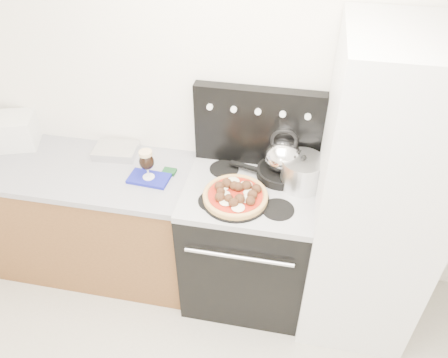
% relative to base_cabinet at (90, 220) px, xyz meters
% --- Properties ---
extents(room_shell, '(3.52, 3.01, 2.52)m').
position_rel_base_cabinet_xyz_m(room_shell, '(1.02, -0.91, 0.82)').
color(room_shell, beige).
rests_on(room_shell, ground).
extents(base_cabinet, '(1.45, 0.60, 0.86)m').
position_rel_base_cabinet_xyz_m(base_cabinet, '(0.00, 0.00, 0.00)').
color(base_cabinet, brown).
rests_on(base_cabinet, ground).
extents(countertop, '(1.48, 0.63, 0.04)m').
position_rel_base_cabinet_xyz_m(countertop, '(0.00, 0.00, 0.45)').
color(countertop, '#9A99A5').
rests_on(countertop, base_cabinet).
extents(stove_body, '(0.76, 0.65, 0.88)m').
position_rel_base_cabinet_xyz_m(stove_body, '(1.10, -0.02, 0.01)').
color(stove_body, black).
rests_on(stove_body, ground).
extents(cooktop, '(0.76, 0.65, 0.04)m').
position_rel_base_cabinet_xyz_m(cooktop, '(1.10, -0.02, 0.47)').
color(cooktop, '#ADADB2').
rests_on(cooktop, stove_body).
extents(backguard, '(0.76, 0.08, 0.50)m').
position_rel_base_cabinet_xyz_m(backguard, '(1.10, 0.25, 0.74)').
color(backguard, black).
rests_on(backguard, cooktop).
extents(fridge, '(0.64, 0.68, 1.90)m').
position_rel_base_cabinet_xyz_m(fridge, '(1.80, -0.05, 0.52)').
color(fridge, silver).
rests_on(fridge, ground).
extents(toaster_oven, '(0.38, 0.33, 0.20)m').
position_rel_base_cabinet_xyz_m(toaster_oven, '(-0.51, 0.15, 0.57)').
color(toaster_oven, silver).
rests_on(toaster_oven, countertop).
extents(foil_sheet, '(0.29, 0.22, 0.05)m').
position_rel_base_cabinet_xyz_m(foil_sheet, '(0.20, 0.17, 0.50)').
color(foil_sheet, white).
rests_on(foil_sheet, countertop).
extents(oven_mitt, '(0.25, 0.16, 0.02)m').
position_rel_base_cabinet_xyz_m(oven_mitt, '(0.50, -0.04, 0.48)').
color(oven_mitt, '#161B93').
rests_on(oven_mitt, countertop).
extents(beer_glass, '(0.09, 0.09, 0.19)m').
position_rel_base_cabinet_xyz_m(beer_glass, '(0.50, -0.04, 0.59)').
color(beer_glass, black).
rests_on(beer_glass, oven_mitt).
extents(pizza_pan, '(0.47, 0.47, 0.01)m').
position_rel_base_cabinet_xyz_m(pizza_pan, '(1.04, -0.14, 0.50)').
color(pizza_pan, black).
rests_on(pizza_pan, cooktop).
extents(pizza, '(0.43, 0.43, 0.05)m').
position_rel_base_cabinet_xyz_m(pizza, '(1.04, -0.14, 0.53)').
color(pizza, '#DAC06B').
rests_on(pizza, pizza_pan).
extents(skillet, '(0.35, 0.35, 0.05)m').
position_rel_base_cabinet_xyz_m(skillet, '(1.27, 0.13, 0.52)').
color(skillet, black).
rests_on(skillet, cooktop).
extents(tea_kettle, '(0.25, 0.25, 0.23)m').
position_rel_base_cabinet_xyz_m(tea_kettle, '(1.27, 0.13, 0.66)').
color(tea_kettle, silver).
rests_on(tea_kettle, skillet).
extents(stock_pot, '(0.25, 0.25, 0.18)m').
position_rel_base_cabinet_xyz_m(stock_pot, '(1.39, 0.06, 0.58)').
color(stock_pot, silver).
rests_on(stock_pot, cooktop).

